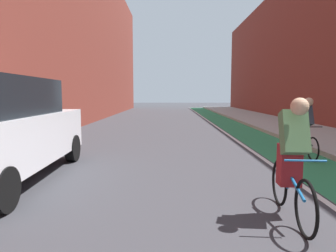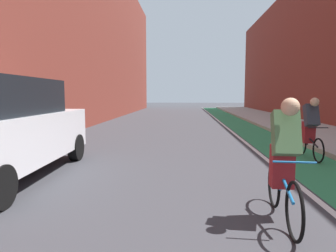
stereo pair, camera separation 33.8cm
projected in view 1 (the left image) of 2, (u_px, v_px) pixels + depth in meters
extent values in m
plane|color=#38383D|center=(168.00, 130.00, 14.08)|extent=(95.73, 95.73, 0.00)
cube|color=#2D8451|center=(232.00, 126.00, 16.04)|extent=(1.60, 43.51, 0.00)
cube|color=white|center=(215.00, 126.00, 16.05)|extent=(0.12, 43.51, 0.00)
cube|color=#A8A59E|center=(279.00, 124.00, 16.02)|extent=(3.46, 43.51, 0.14)
cube|color=brown|center=(53.00, 18.00, 15.53)|extent=(3.00, 43.51, 11.24)
cube|color=brown|center=(320.00, 44.00, 17.51)|extent=(2.40, 39.51, 9.25)
cube|color=silver|center=(1.00, 139.00, 5.77)|extent=(2.01, 4.44, 0.95)
cylinder|color=black|center=(2.00, 148.00, 7.44)|extent=(0.24, 0.67, 0.66)
cylinder|color=black|center=(72.00, 148.00, 7.47)|extent=(0.24, 0.67, 0.66)
cylinder|color=black|center=(2.00, 190.00, 4.20)|extent=(0.24, 0.67, 0.66)
torus|color=black|center=(306.00, 209.00, 3.47)|extent=(0.09, 0.69, 0.69)
torus|color=black|center=(279.00, 182.00, 4.51)|extent=(0.09, 0.69, 0.69)
cylinder|color=#1966A5|center=(291.00, 178.00, 3.96)|extent=(0.11, 0.96, 0.33)
cylinder|color=#1966A5|center=(287.00, 168.00, 4.14)|extent=(0.04, 0.12, 0.55)
cylinder|color=#1966A5|center=(305.00, 161.00, 3.49)|extent=(0.48, 0.06, 0.02)
cube|color=maroon|center=(289.00, 165.00, 4.05)|extent=(0.30, 0.26, 0.56)
cube|color=#4C7247|center=(294.00, 132.00, 3.88)|extent=(0.35, 0.42, 0.60)
sphere|color=tan|center=(300.00, 107.00, 3.69)|extent=(0.22, 0.22, 0.22)
cube|color=#333842|center=(291.00, 130.00, 4.00)|extent=(0.28, 0.29, 0.39)
torus|color=black|center=(313.00, 149.00, 7.47)|extent=(0.04, 0.61, 0.61)
torus|color=black|center=(295.00, 142.00, 8.51)|extent=(0.04, 0.61, 0.61)
cylinder|color=black|center=(304.00, 137.00, 7.97)|extent=(0.05, 0.96, 0.33)
cylinder|color=black|center=(301.00, 134.00, 8.14)|extent=(0.04, 0.12, 0.55)
cylinder|color=black|center=(313.00, 127.00, 7.49)|extent=(0.48, 0.03, 0.02)
cube|color=maroon|center=(302.00, 131.00, 8.06)|extent=(0.28, 0.24, 0.56)
cube|color=#333842|center=(305.00, 115.00, 7.88)|extent=(0.32, 0.40, 0.60)
sphere|color=tan|center=(309.00, 102.00, 7.69)|extent=(0.22, 0.22, 0.22)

